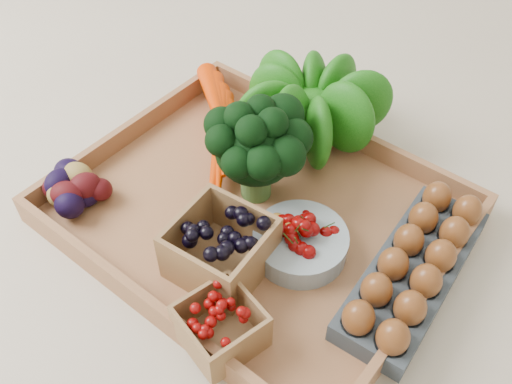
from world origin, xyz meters
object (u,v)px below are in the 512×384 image
Objects in this scene: cherry_bowl at (300,243)px; broccoli at (256,165)px; tray at (256,216)px; egg_carton at (413,273)px.

broccoli is at bearing 157.36° from cherry_bowl.
cherry_bowl is at bearing -10.72° from tray.
tray is 0.08m from broccoli.
tray is 1.92× the size of egg_carton.
cherry_bowl reaches higher than tray.
egg_carton is at bearing 0.84° from broccoli.
cherry_bowl is (0.09, -0.02, 0.03)m from tray.
cherry_bowl is 0.47× the size of egg_carton.
broccoli reaches higher than egg_carton.
broccoli is at bearing 176.96° from egg_carton.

